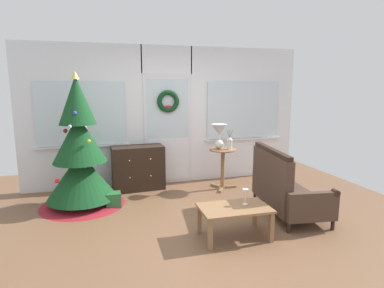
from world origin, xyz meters
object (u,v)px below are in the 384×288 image
at_px(side_table, 223,161).
at_px(coffee_table, 235,211).
at_px(dresser_cabinet, 138,168).
at_px(christmas_tree, 80,158).
at_px(wine_glass, 245,193).
at_px(gift_box, 113,200).
at_px(settee_sofa, 283,188).
at_px(table_lamp, 219,133).
at_px(flower_vase, 230,143).

bearing_deg(side_table, coffee_table, -106.70).
distance_m(dresser_cabinet, coffee_table, 2.42).
height_order(christmas_tree, wine_glass, christmas_tree).
bearing_deg(christmas_tree, wine_glass, -38.65).
xyz_separation_m(coffee_table, gift_box, (-1.37, 1.45, -0.22)).
relative_size(settee_sofa, table_lamp, 3.31).
height_order(table_lamp, gift_box, table_lamp).
height_order(coffee_table, wine_glass, wine_glass).
distance_m(dresser_cabinet, side_table, 1.51).
height_order(table_lamp, coffee_table, table_lamp).
bearing_deg(dresser_cabinet, christmas_tree, -147.13).
relative_size(settee_sofa, wine_glass, 7.46).
xyz_separation_m(dresser_cabinet, side_table, (1.45, -0.40, 0.12)).
distance_m(christmas_tree, wine_glass, 2.56).
relative_size(side_table, coffee_table, 0.86).
bearing_deg(side_table, christmas_tree, -175.19).
bearing_deg(side_table, wine_glass, -102.38).
relative_size(dresser_cabinet, side_table, 1.26).
distance_m(side_table, table_lamp, 0.50).
height_order(flower_vase, gift_box, flower_vase).
relative_size(coffee_table, wine_glass, 4.34).
xyz_separation_m(settee_sofa, coffee_table, (-0.98, -0.53, -0.04)).
bearing_deg(gift_box, coffee_table, -46.49).
distance_m(table_lamp, wine_glass, 1.92).
bearing_deg(coffee_table, settee_sofa, 28.54).
xyz_separation_m(dresser_cabinet, gift_box, (-0.47, -0.80, -0.28)).
xyz_separation_m(dresser_cabinet, coffee_table, (0.90, -2.24, -0.06)).
bearing_deg(gift_box, christmas_tree, 156.84).
xyz_separation_m(side_table, flower_vase, (0.10, -0.06, 0.33)).
bearing_deg(settee_sofa, christmas_tree, 158.48).
xyz_separation_m(dresser_cabinet, wine_glass, (1.06, -2.19, 0.14)).
distance_m(dresser_cabinet, wine_glass, 2.44).
bearing_deg(table_lamp, settee_sofa, -70.09).
distance_m(christmas_tree, dresser_cabinet, 1.16).
relative_size(side_table, table_lamp, 1.65).
height_order(dresser_cabinet, table_lamp, table_lamp).
xyz_separation_m(settee_sofa, wine_glass, (-0.82, -0.48, 0.16)).
height_order(flower_vase, coffee_table, flower_vase).
bearing_deg(settee_sofa, coffee_table, -151.46).
bearing_deg(gift_box, flower_vase, 9.42).
bearing_deg(dresser_cabinet, side_table, -15.38).
height_order(settee_sofa, coffee_table, settee_sofa).
bearing_deg(table_lamp, dresser_cabinet, 165.52).
bearing_deg(table_lamp, wine_glass, -100.31).
bearing_deg(christmas_tree, coffee_table, -41.90).
height_order(table_lamp, flower_vase, table_lamp).
bearing_deg(gift_box, settee_sofa, -21.19).
bearing_deg(dresser_cabinet, gift_box, -120.64).
xyz_separation_m(settee_sofa, gift_box, (-2.36, 0.91, -0.26)).
distance_m(wine_glass, gift_box, 2.12).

